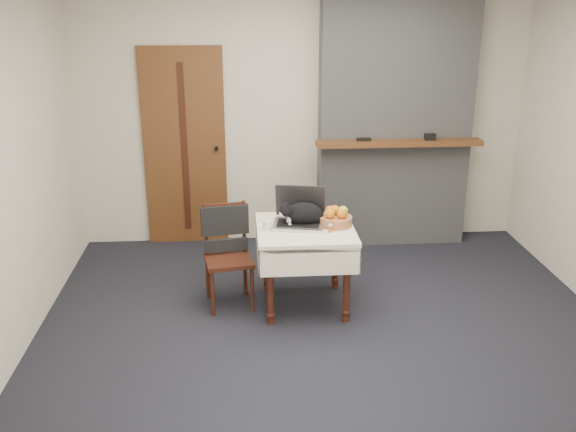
# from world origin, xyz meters

# --- Properties ---
(ground) EXTENTS (4.50, 4.50, 0.00)m
(ground) POSITION_xyz_m (0.00, 0.00, 0.00)
(ground) COLOR black
(ground) RESTS_ON ground
(room_shell) EXTENTS (4.52, 4.01, 2.61)m
(room_shell) POSITION_xyz_m (0.00, 0.46, 1.76)
(room_shell) COLOR beige
(room_shell) RESTS_ON ground
(door) EXTENTS (0.82, 0.10, 2.00)m
(door) POSITION_xyz_m (-1.20, 1.97, 1.00)
(door) COLOR brown
(door) RESTS_ON ground
(chimney) EXTENTS (1.62, 0.48, 2.60)m
(chimney) POSITION_xyz_m (0.90, 1.85, 1.30)
(chimney) COLOR gray
(chimney) RESTS_ON ground
(side_table) EXTENTS (0.78, 0.78, 0.70)m
(side_table) POSITION_xyz_m (-0.13, 0.42, 0.59)
(side_table) COLOR #3C1710
(side_table) RESTS_ON ground
(laptop) EXTENTS (0.46, 0.41, 0.30)m
(laptop) POSITION_xyz_m (-0.17, 0.51, 0.78)
(laptop) COLOR #B7B7BC
(laptop) RESTS_ON side_table
(cat) EXTENTS (0.45, 0.23, 0.22)m
(cat) POSITION_xyz_m (-0.13, 0.48, 0.79)
(cat) COLOR black
(cat) RESTS_ON side_table
(cream_jar) EXTENTS (0.07, 0.07, 0.08)m
(cream_jar) POSITION_xyz_m (-0.44, 0.39, 0.74)
(cream_jar) COLOR white
(cream_jar) RESTS_ON side_table
(pill_bottle) EXTENTS (0.03, 0.03, 0.07)m
(pill_bottle) POSITION_xyz_m (0.05, 0.30, 0.73)
(pill_bottle) COLOR #A45514
(pill_bottle) RESTS_ON side_table
(fruit_basket) EXTENTS (0.27, 0.27, 0.15)m
(fruit_basket) POSITION_xyz_m (0.12, 0.46, 0.76)
(fruit_basket) COLOR #A86C44
(fruit_basket) RESTS_ON side_table
(desk_clutter) EXTENTS (0.10, 0.12, 0.01)m
(desk_clutter) POSITION_xyz_m (0.03, 0.45, 0.70)
(desk_clutter) COLOR black
(desk_clutter) RESTS_ON side_table
(chair) EXTENTS (0.44, 0.43, 0.85)m
(chair) POSITION_xyz_m (-0.77, 0.57, 0.55)
(chair) COLOR #3C1710
(chair) RESTS_ON ground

